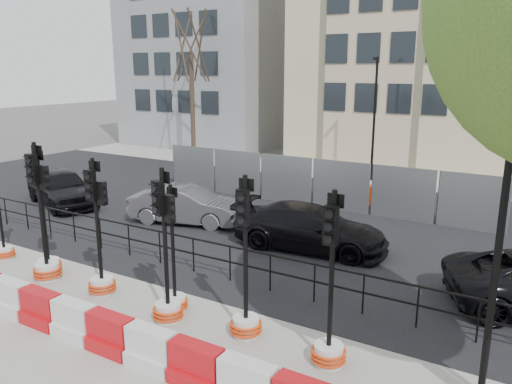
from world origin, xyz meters
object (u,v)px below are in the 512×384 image
Objects in this scene: traffic_signal_h at (329,331)px; car_a at (61,187)px; lamp_post_near at (503,215)px; car_c at (310,228)px; traffic_signal_d at (100,263)px; traffic_signal_a at (2,239)px.

traffic_signal_h is 0.71× the size of car_a.
lamp_post_near is at bearing -84.91° from car_a.
car_c is at bearing 137.71° from lamp_post_near.
traffic_signal_d is 9.29m from car_a.
traffic_signal_h is 0.69× the size of car_c.
traffic_signal_d reaches higher than car_a.
lamp_post_near is at bearing 11.96° from traffic_signal_a.
traffic_signal_h is at bearing 9.50° from traffic_signal_a.
car_c is at bearing -66.88° from car_a.
traffic_signal_d is (-8.62, -0.52, -2.41)m from lamp_post_near.
car_c is (10.89, 0.49, -0.07)m from car_a.
traffic_signal_a is at bearing 169.24° from traffic_signal_d.
lamp_post_near is 1.76× the size of traffic_signal_h.
traffic_signal_h reaches higher than car_a.
car_a is 0.98× the size of car_c.
car_a is at bearing 160.51° from traffic_signal_h.
car_a is 10.90m from car_c.
lamp_post_near reaches higher than traffic_signal_a.
traffic_signal_d is at bearing -102.44° from car_a.
traffic_signal_h is 14.70m from car_a.
traffic_signal_a reaches higher than car_a.
traffic_signal_h is at bearing -169.01° from lamp_post_near.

